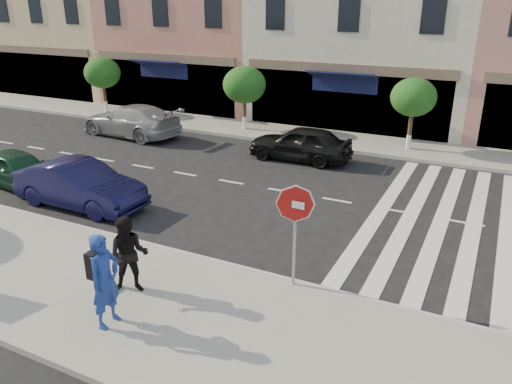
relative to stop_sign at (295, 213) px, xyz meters
The scene contains 15 objects.
ground 3.75m from the stop_sign, 148.94° to the left, with size 120.00×120.00×0.00m, color black.
sidewalk_near 3.92m from the stop_sign, 143.08° to the right, with size 60.00×4.50×0.15m, color gray.
sidewalk_far 13.10m from the stop_sign, 102.33° to the left, with size 60.00×3.00×0.15m, color gray.
building_west_far 31.29m from the stop_sign, 143.00° to the left, with size 12.00×9.00×12.00m, color #CCB183.
building_centre 19.29m from the stop_sign, 99.94° to the left, with size 11.00×9.00×11.00m, color beige.
street_tree_wa 20.90m from the stop_sign, 143.37° to the left, with size 2.00×2.00×3.05m.
street_tree_wb 14.70m from the stop_sign, 121.93° to the left, with size 2.10×2.10×3.06m.
street_tree_c 12.48m from the stop_sign, 88.94° to the left, with size 1.90×1.90×3.04m.
stop_sign is the anchor object (origin of this frame).
photographer 4.11m from the stop_sign, 132.33° to the right, with size 0.71×0.47×1.95m, color navy.
walker 3.70m from the stop_sign, 149.21° to the right, with size 0.86×0.67×1.77m, color black.
car_near_left 11.51m from the stop_sign, behind, with size 1.51×3.75×1.28m, color #103221.
car_near_mid 8.18m from the stop_sign, 168.87° to the left, with size 1.54×4.41×1.45m, color black.
car_far_left 15.41m from the stop_sign, 142.91° to the left, with size 2.12×5.21×1.51m, color gray.
car_far_mid 9.99m from the stop_sign, 110.86° to the left, with size 1.68×4.18×1.42m, color black.
Camera 1 is at (6.39, -10.83, 6.21)m, focal length 35.00 mm.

